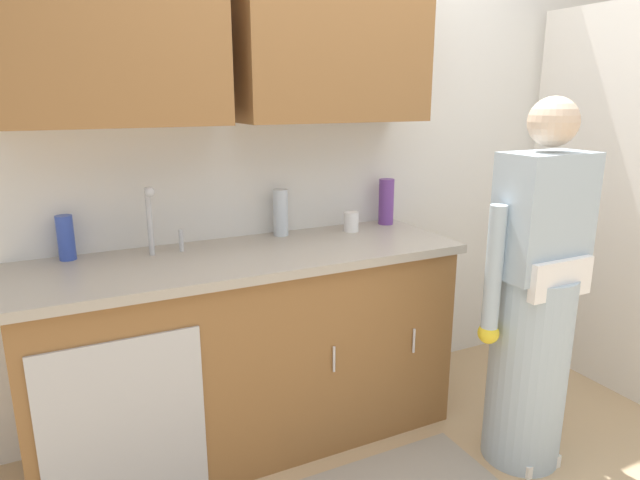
# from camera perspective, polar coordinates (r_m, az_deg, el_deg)

# --- Properties ---
(kitchen_wall_with_uppers) EXTENTS (4.80, 0.44, 2.70)m
(kitchen_wall_with_uppers) POSITION_cam_1_polar(r_m,az_deg,el_deg) (2.81, -1.90, 11.79)
(kitchen_wall_with_uppers) COLOR silver
(kitchen_wall_with_uppers) RESTS_ON ground
(closet_door_panel) EXTENTS (0.04, 1.10, 2.10)m
(closet_door_panel) POSITION_cam_1_polar(r_m,az_deg,el_deg) (3.42, 27.86, 3.44)
(closet_door_panel) COLOR silver
(closet_door_panel) RESTS_ON ground
(counter_cabinet) EXTENTS (1.90, 0.62, 0.90)m
(counter_cabinet) POSITION_cam_1_polar(r_m,az_deg,el_deg) (2.65, -7.36, -11.57)
(counter_cabinet) COLOR brown
(counter_cabinet) RESTS_ON ground
(countertop) EXTENTS (1.96, 0.66, 0.04)m
(countertop) POSITION_cam_1_polar(r_m,az_deg,el_deg) (2.48, -7.66, -1.76)
(countertop) COLOR #A8A093
(countertop) RESTS_ON counter_cabinet
(sink) EXTENTS (0.50, 0.36, 0.35)m
(sink) POSITION_cam_1_polar(r_m,az_deg,el_deg) (2.41, -15.48, -2.57)
(sink) COLOR #B7BABF
(sink) RESTS_ON counter_cabinet
(person_at_sink) EXTENTS (0.55, 0.34, 1.62)m
(person_at_sink) POSITION_cam_1_polar(r_m,az_deg,el_deg) (2.58, 21.23, -7.39)
(person_at_sink) COLOR white
(person_at_sink) RESTS_ON ground
(bottle_water_tall) EXTENTS (0.07, 0.07, 0.19)m
(bottle_water_tall) POSITION_cam_1_polar(r_m,az_deg,el_deg) (2.57, -24.86, 0.21)
(bottle_water_tall) COLOR #334CB2
(bottle_water_tall) RESTS_ON countertop
(bottle_water_short) EXTENTS (0.07, 0.07, 0.23)m
(bottle_water_short) POSITION_cam_1_polar(r_m,az_deg,el_deg) (2.74, -4.11, 2.86)
(bottle_water_short) COLOR silver
(bottle_water_short) RESTS_ON countertop
(bottle_soap) EXTENTS (0.08, 0.08, 0.25)m
(bottle_soap) POSITION_cam_1_polar(r_m,az_deg,el_deg) (3.01, 6.88, 3.97)
(bottle_soap) COLOR #66388C
(bottle_soap) RESTS_ON countertop
(cup_by_sink) EXTENTS (0.08, 0.08, 0.10)m
(cup_by_sink) POSITION_cam_1_polar(r_m,az_deg,el_deg) (2.84, 3.25, 1.91)
(cup_by_sink) COLOR white
(cup_by_sink) RESTS_ON countertop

